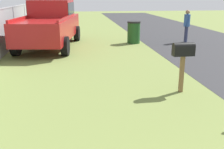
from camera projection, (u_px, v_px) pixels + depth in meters
mailbox at (183, 53)px, 6.37m from camera, size 0.23×0.52×1.23m
pickup_truck at (50, 22)px, 12.20m from camera, size 5.69×2.77×2.09m
trash_bin at (134, 32)px, 13.16m from camera, size 0.65×0.65×1.07m
pedestrian at (187, 24)px, 13.34m from camera, size 0.42×0.40×1.60m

